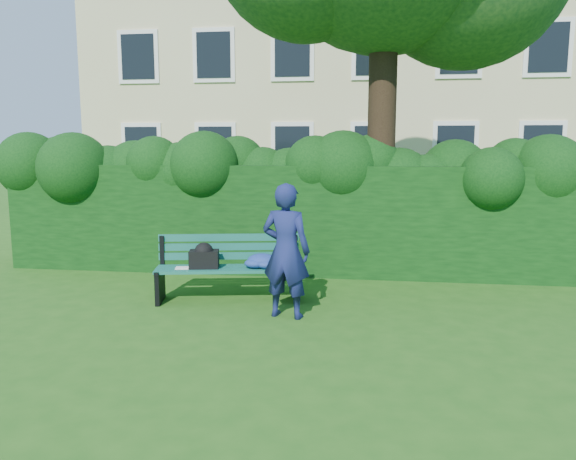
# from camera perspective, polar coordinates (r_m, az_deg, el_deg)

# --- Properties ---
(ground) EXTENTS (80.00, 80.00, 0.00)m
(ground) POSITION_cam_1_polar(r_m,az_deg,el_deg) (7.49, -0.65, -7.90)
(ground) COLOR #245716
(ground) RESTS_ON ground
(apartment_building) EXTENTS (16.00, 8.08, 12.00)m
(apartment_building) POSITION_cam_1_polar(r_m,az_deg,el_deg) (21.46, 5.33, 19.06)
(apartment_building) COLOR #C2B782
(apartment_building) RESTS_ON ground
(hedge) EXTENTS (10.00, 1.00, 1.80)m
(hedge) POSITION_cam_1_polar(r_m,az_deg,el_deg) (9.44, 1.37, 1.16)
(hedge) COLOR black
(hedge) RESTS_ON ground
(park_bench) EXTENTS (2.03, 0.92, 0.89)m
(park_bench) POSITION_cam_1_polar(r_m,az_deg,el_deg) (7.78, -5.66, -3.50)
(park_bench) COLOR #105048
(park_bench) RESTS_ON ground
(man_reading) EXTENTS (0.68, 0.52, 1.68)m
(man_reading) POSITION_cam_1_polar(r_m,az_deg,el_deg) (6.92, -0.21, -2.14)
(man_reading) COLOR navy
(man_reading) RESTS_ON ground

